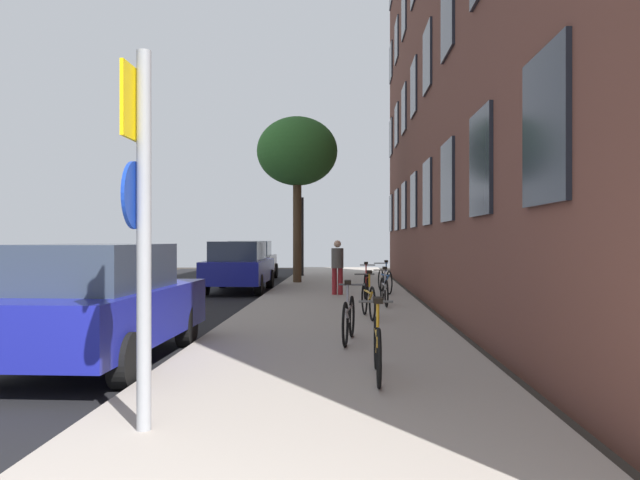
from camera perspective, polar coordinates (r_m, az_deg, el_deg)
name	(u,v)px	position (r m, az deg, el deg)	size (l,w,h in m)	color
ground_plane	(205,303)	(17.08, -10.38, -5.64)	(41.80, 41.80, 0.00)	#332D28
road_asphalt	(127,302)	(17.66, -17.07, -5.44)	(7.00, 38.00, 0.01)	black
sidewalk	(336,301)	(16.67, 1.50, -5.57)	(4.20, 38.00, 0.12)	#9E9389
sign_post	(141,211)	(5.40, -15.93, 2.52)	(0.16, 0.60, 3.13)	gray
traffic_light	(300,222)	(27.26, -1.83, 1.65)	(0.43, 0.24, 3.40)	black
tree_near	(297,153)	(23.35, -2.08, 7.93)	(2.97, 2.97, 6.08)	#4C3823
bicycle_0	(377,346)	(7.24, 5.22, -9.58)	(0.42, 1.62, 0.93)	black
bicycle_1	(349,318)	(9.70, 2.61, -7.06)	(0.42, 1.64, 0.96)	black
bicycle_2	(368,299)	(12.68, 4.40, -5.38)	(0.42, 1.65, 0.96)	black
bicycle_3	(384,290)	(15.15, 5.84, -4.54)	(0.42, 1.62, 0.93)	black
bicycle_4	(366,284)	(17.01, 4.23, -3.97)	(0.42, 1.74, 0.97)	black
bicycle_5	(385,280)	(18.56, 5.92, -3.64)	(0.46, 1.68, 0.97)	black
pedestrian_0	(337,264)	(17.93, 1.59, -2.15)	(0.47, 0.47, 1.55)	maroon
car_0	(96,303)	(8.98, -19.62, -5.38)	(1.97, 4.37, 1.62)	navy
car_1	(239,266)	(20.42, -7.34, -2.33)	(1.85, 4.52, 1.62)	navy
car_2	(251,260)	(26.30, -6.27, -1.80)	(2.02, 4.06, 1.62)	#B7B7BC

